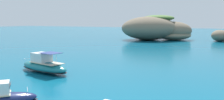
% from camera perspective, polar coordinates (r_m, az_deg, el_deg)
% --- Properties ---
extents(islet_large, '(27.92, 24.76, 8.53)m').
position_cam_1_polar(islet_large, '(85.55, 9.98, 4.90)').
color(islet_large, '#756651').
rests_on(islet_large, ground).
extents(motorboat_teal, '(8.94, 4.22, 2.70)m').
position_cam_1_polar(motorboat_teal, '(32.99, -15.77, -3.59)').
color(motorboat_teal, '#19727A').
rests_on(motorboat_teal, ground).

